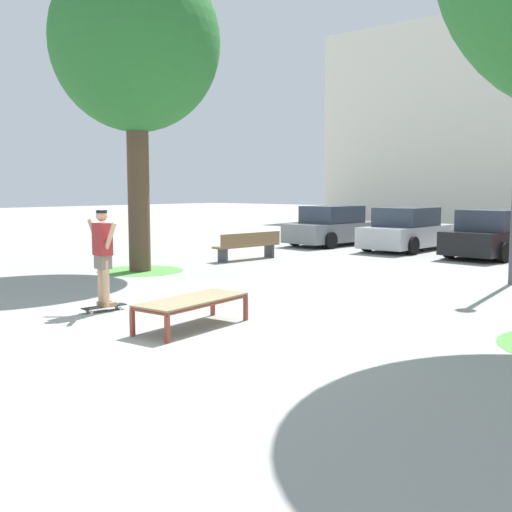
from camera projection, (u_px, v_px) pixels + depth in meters
The scene contains 10 objects.
ground_plane at pixel (197, 332), 9.31m from camera, with size 120.00×120.00×0.00m, color #999993.
skate_box at pixel (192, 302), 9.53m from camera, with size 0.94×1.97×0.46m.
skateboard at pixel (104, 307), 10.86m from camera, with size 0.31×0.82×0.09m.
skater at pixel (103, 251), 10.75m from camera, with size 1.00×0.32×1.69m.
tree_near_left at pixel (136, 44), 15.55m from camera, with size 4.28×4.28×8.09m.
grass_patch_near_left at pixel (140, 271), 16.18m from camera, with size 2.25×2.25×0.01m, color #519342.
car_grey at pixel (334, 227), 23.53m from camera, with size 2.17×4.32×1.50m.
car_silver at pixel (408, 231), 21.51m from camera, with size 1.94×4.21×1.50m.
car_black at pixel (495, 235), 19.38m from camera, with size 2.16×4.32×1.50m.
park_bench at pixel (248, 245), 18.66m from camera, with size 0.66×2.43×0.83m.
Camera 1 is at (6.70, -6.27, 2.15)m, focal length 43.25 mm.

